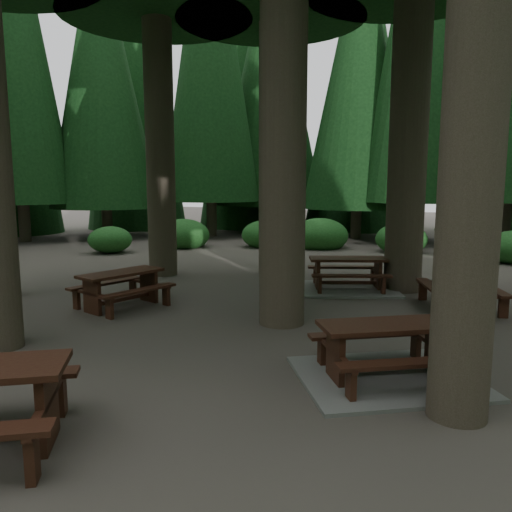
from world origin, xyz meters
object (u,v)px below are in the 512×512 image
at_px(picnic_table_a, 387,361).
at_px(picnic_table_f, 461,284).
at_px(picnic_table_b, 122,284).
at_px(picnic_table_c, 347,279).

xyz_separation_m(picnic_table_a, picnic_table_f, (0.70, 4.57, 0.25)).
xyz_separation_m(picnic_table_b, picnic_table_c, (3.89, 3.72, -0.23)).
relative_size(picnic_table_a, picnic_table_b, 1.43).
height_order(picnic_table_a, picnic_table_c, picnic_table_c).
height_order(picnic_table_b, picnic_table_f, picnic_table_f).
relative_size(picnic_table_a, picnic_table_c, 1.01).
bearing_deg(picnic_table_a, picnic_table_b, 129.87).
bearing_deg(picnic_table_b, picnic_table_f, -50.91).
height_order(picnic_table_b, picnic_table_c, picnic_table_c).
height_order(picnic_table_c, picnic_table_f, picnic_table_c).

